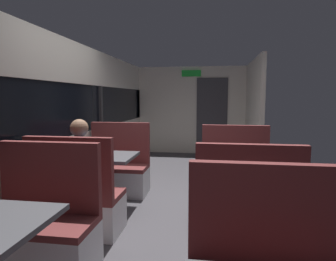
{
  "coord_description": "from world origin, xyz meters",
  "views": [
    {
      "loc": [
        0.56,
        -3.65,
        1.5
      ],
      "look_at": [
        -0.22,
        1.48,
        0.91
      ],
      "focal_mm": 31.42,
      "sensor_mm": 36.0,
      "label": 1
    }
  ],
  "objects": [
    {
      "name": "carriage_window_panel_left",
      "position": [
        -1.45,
        0.0,
        1.11
      ],
      "size": [
        0.09,
        8.48,
        2.3
      ],
      "color": "beige",
      "rests_on": "ground_plane"
    },
    {
      "name": "dining_table_mid_window",
      "position": [
        -0.89,
        -0.01,
        0.64
      ],
      "size": [
        0.9,
        0.7,
        0.74
      ],
      "color": "#9E9EA3",
      "rests_on": "ground_plane"
    },
    {
      "name": "bench_mid_window_facing_entry",
      "position": [
        -0.89,
        0.69,
        0.33
      ],
      "size": [
        0.95,
        0.5,
        1.1
      ],
      "color": "silver",
      "rests_on": "ground_plane"
    },
    {
      "name": "bench_near_window_facing_entry",
      "position": [
        -0.89,
        -1.39,
        0.33
      ],
      "size": [
        0.95,
        0.5,
        1.1
      ],
      "color": "silver",
      "rests_on": "ground_plane"
    },
    {
      "name": "carriage_end_bulkhead",
      "position": [
        0.06,
        4.19,
        1.14
      ],
      "size": [
        2.9,
        0.11,
        2.3
      ],
      "color": "beige",
      "rests_on": "ground_plane"
    },
    {
      "name": "ground_plane",
      "position": [
        0.0,
        0.0,
        -0.01
      ],
      "size": [
        3.3,
        9.2,
        0.02
      ],
      "primitive_type": "cube",
      "color": "#423F44"
    },
    {
      "name": "carriage_aisle_panel_right",
      "position": [
        1.45,
        3.0,
        1.15
      ],
      "size": [
        0.08,
        2.4,
        2.3
      ],
      "primitive_type": "cube",
      "color": "beige",
      "rests_on": "ground_plane"
    },
    {
      "name": "bench_rear_aisle_facing_end",
      "position": [
        0.89,
        -0.91,
        0.33
      ],
      "size": [
        0.95,
        0.5,
        1.1
      ],
      "color": "silver",
      "rests_on": "ground_plane"
    },
    {
      "name": "coffee_cup_primary",
      "position": [
        0.93,
        -0.31,
        0.79
      ],
      "size": [
        0.07,
        0.07,
        0.09
      ],
      "color": "#B23333",
      "rests_on": "dining_table_rear_aisle"
    },
    {
      "name": "seated_passenger",
      "position": [
        -0.89,
        -0.64,
        0.54
      ],
      "size": [
        0.47,
        0.55,
        1.26
      ],
      "color": "#26262D",
      "rests_on": "ground_plane"
    },
    {
      "name": "bench_rear_aisle_facing_entry",
      "position": [
        0.89,
        0.49,
        0.33
      ],
      "size": [
        0.95,
        0.5,
        1.1
      ],
      "color": "silver",
      "rests_on": "ground_plane"
    },
    {
      "name": "bench_mid_window_facing_end",
      "position": [
        -0.89,
        -0.71,
        0.33
      ],
      "size": [
        0.95,
        0.5,
        1.1
      ],
      "color": "silver",
      "rests_on": "ground_plane"
    },
    {
      "name": "dining_table_rear_aisle",
      "position": [
        0.89,
        -0.21,
        0.64
      ],
      "size": [
        0.9,
        0.7,
        0.74
      ],
      "color": "#9E9EA3",
      "rests_on": "ground_plane"
    }
  ]
}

